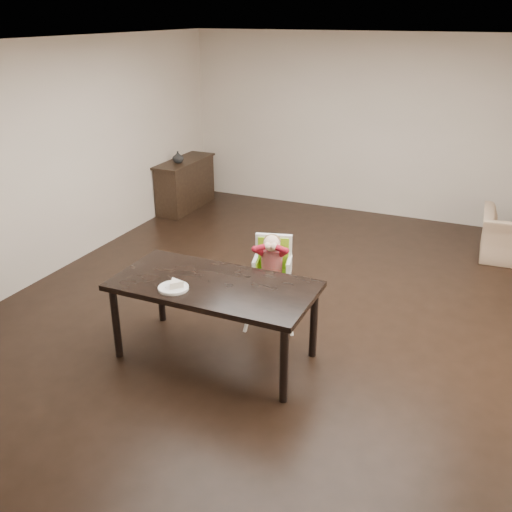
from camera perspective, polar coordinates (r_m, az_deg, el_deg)
The scene contains 7 objects.
ground at distance 6.22m, azimuth 3.58°, elevation -5.14°, with size 7.00×7.00×0.00m, color black.
room_walls at distance 5.58m, azimuth 4.06°, elevation 11.85°, with size 6.02×7.02×2.71m.
dining_table at distance 5.08m, azimuth -4.23°, elevation -3.54°, with size 1.80×0.90×0.75m.
high_chair at distance 5.65m, azimuth 1.62°, elevation -0.47°, with size 0.49×0.49×0.97m.
plate at distance 4.97m, azimuth -8.19°, elevation -3.01°, with size 0.35×0.35×0.08m.
sideboard at distance 9.30m, azimuth -7.08°, elevation 7.14°, with size 0.44×1.26×0.79m.
vase at distance 9.03m, azimuth -7.81°, elevation 9.76°, with size 0.17×0.18×0.17m, color #99999E.
Camera 1 is at (1.87, -5.14, 2.96)m, focal length 40.00 mm.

